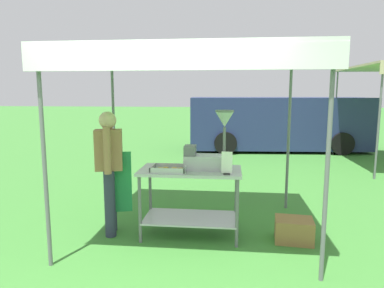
# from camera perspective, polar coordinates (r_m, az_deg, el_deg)

# --- Properties ---
(ground_plane) EXTENTS (70.00, 70.00, 0.00)m
(ground_plane) POSITION_cam_1_polar(r_m,az_deg,el_deg) (9.62, 1.89, -2.58)
(ground_plane) COLOR #3D7F33
(stall_canopy) EXTENTS (3.02, 2.39, 2.33)m
(stall_canopy) POSITION_cam_1_polar(r_m,az_deg,el_deg) (4.40, -0.15, 13.72)
(stall_canopy) COLOR slate
(stall_canopy) RESTS_ON ground
(donut_cart) EXTENTS (1.28, 0.66, 0.88)m
(donut_cart) POSITION_cam_1_polar(r_m,az_deg,el_deg) (4.45, -0.28, -7.25)
(donut_cart) COLOR #B7B7BC
(donut_cart) RESTS_ON ground
(donut_tray) EXTENTS (0.42, 0.30, 0.07)m
(donut_tray) POSITION_cam_1_polar(r_m,az_deg,el_deg) (4.28, -3.91, -4.24)
(donut_tray) COLOR #B7B7BC
(donut_tray) RESTS_ON donut_cart
(donut_fryer) EXTENTS (0.62, 0.28, 0.75)m
(donut_fryer) POSITION_cam_1_polar(r_m,az_deg,el_deg) (4.35, 2.92, -1.09)
(donut_fryer) COLOR #B7B7BC
(donut_fryer) RESTS_ON donut_cart
(menu_sign) EXTENTS (0.13, 0.05, 0.27)m
(menu_sign) POSITION_cam_1_polar(r_m,az_deg,el_deg) (4.12, 5.77, -3.40)
(menu_sign) COLOR black
(menu_sign) RESTS_ON donut_cart
(vendor) EXTENTS (0.47, 0.54, 1.61)m
(vendor) POSITION_cam_1_polar(r_m,az_deg,el_deg) (4.59, -13.42, -3.60)
(vendor) COLOR #2D3347
(vendor) RESTS_ON ground
(supply_crate) EXTENTS (0.49, 0.40, 0.29)m
(supply_crate) POSITION_cam_1_polar(r_m,az_deg,el_deg) (4.62, 16.46, -13.47)
(supply_crate) COLOR olive
(supply_crate) RESTS_ON ground
(van_navy) EXTENTS (5.70, 2.39, 1.69)m
(van_navy) POSITION_cam_1_polar(r_m,az_deg,el_deg) (11.53, 13.85, 3.44)
(van_navy) COLOR navy
(van_navy) RESTS_ON ground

